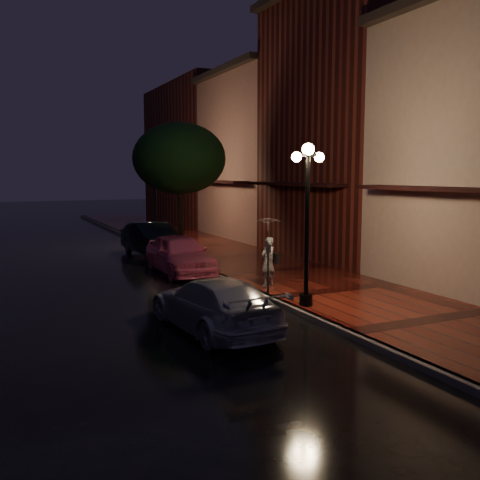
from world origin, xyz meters
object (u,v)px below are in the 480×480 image
street_tree (180,161)px  navy_car (153,239)px  streetlamp_far (156,195)px  silver_car (213,304)px  streetlamp_near (307,215)px  parking_meter (268,264)px  woman_with_umbrella (268,241)px  pink_car (180,254)px

street_tree → navy_car: (-1.21, 0.35, -3.50)m
streetlamp_far → silver_car: streetlamp_far is taller
streetlamp_near → parking_meter: bearing=96.4°
streetlamp_far → parking_meter: bearing=-90.9°
navy_car → woman_with_umbrella: bearing=-87.5°
pink_car → navy_car: 4.70m
street_tree → parking_meter: size_ratio=4.00×
navy_car → parking_meter: size_ratio=3.10×
streetlamp_near → navy_car: 11.53m
streetlamp_near → navy_car: bearing=94.8°
street_tree → parking_meter: bearing=-92.8°
silver_car → parking_meter: (2.74, 2.39, 0.40)m
streetlamp_near → streetlamp_far: bearing=90.0°
streetlamp_near → woman_with_umbrella: size_ratio=1.97×
navy_car → streetlamp_far: bearing=65.0°
parking_meter → pink_car: bearing=118.4°
woman_with_umbrella → silver_car: bearing=28.6°
street_tree → navy_car: size_ratio=1.29×
streetlamp_far → woman_with_umbrella: bearing=-88.7°
streetlamp_far → navy_car: streetlamp_far is taller
street_tree → pink_car: size_ratio=1.36×
street_tree → silver_car: bearing=-105.4°
navy_car → parking_meter: parking_meter is taller
streetlamp_far → silver_car: bearing=-101.4°
pink_car → parking_meter: (1.07, -4.88, 0.30)m
navy_car → woman_with_umbrella: woman_with_umbrella is taller
navy_car → parking_meter: (0.75, -9.57, 0.29)m
woman_with_umbrella → pink_car: bearing=-86.0°
silver_car → streetlamp_far: bearing=-105.8°
streetlamp_far → woman_with_umbrella: 11.42m
street_tree → silver_car: (-3.20, -11.60, -3.61)m
woman_with_umbrella → parking_meter: woman_with_umbrella is taller
parking_meter → street_tree: bearing=103.2°
pink_car → parking_meter: bearing=-77.3°
street_tree → pink_car: bearing=-109.4°
woman_with_umbrella → street_tree: bearing=-106.8°
navy_car → woman_with_umbrella: size_ratio=2.06×
streetlamp_near → street_tree: size_ratio=0.74×
streetlamp_near → woman_with_umbrella: streetlamp_near is taller
silver_car → pink_car: bearing=-107.4°
pink_car → woman_with_umbrella: (1.52, -4.03, 0.87)m
streetlamp_near → parking_meter: size_ratio=2.98×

